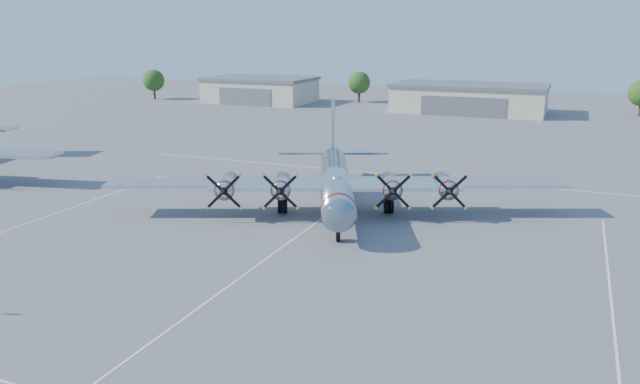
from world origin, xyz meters
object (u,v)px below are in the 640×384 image
at_px(tree_west, 359,83).
at_px(main_bomber_b29, 335,207).
at_px(hangar_west, 260,90).
at_px(hangar_center, 469,98).
at_px(tree_far_west, 154,80).

distance_m(tree_west, main_bomber_b29, 83.51).
bearing_deg(hangar_west, hangar_center, -0.00).
bearing_deg(hangar_center, main_bomber_b29, -90.14).
bearing_deg(tree_far_west, tree_west, 14.93).
distance_m(hangar_west, tree_far_west, 25.36).
bearing_deg(tree_west, hangar_west, -158.11).
xyz_separation_m(hangar_west, hangar_center, (45.00, -0.00, -0.00)).
bearing_deg(tree_west, hangar_center, -17.82).
height_order(tree_far_west, main_bomber_b29, tree_far_west).
height_order(tree_far_west, tree_west, same).
xyz_separation_m(tree_far_west, tree_west, (45.00, 12.00, 0.00)).
distance_m(tree_far_west, main_bomber_b29, 97.29).
distance_m(hangar_west, main_bomber_b29, 84.50).
relative_size(tree_far_west, tree_west, 1.00).
height_order(tree_west, main_bomber_b29, tree_west).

